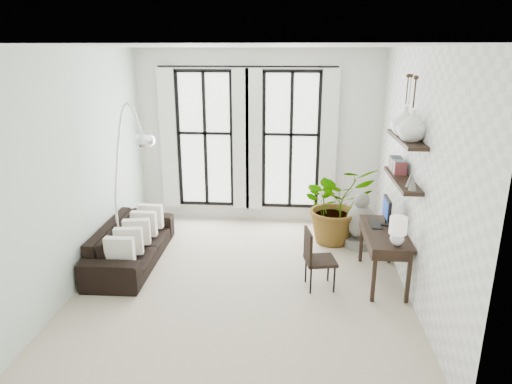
# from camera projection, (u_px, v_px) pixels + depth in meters

# --- Properties ---
(floor) EXTENTS (5.00, 5.00, 0.00)m
(floor) POSITION_uv_depth(u_px,v_px,m) (244.00, 279.00, 6.56)
(floor) COLOR #C2B49A
(floor) RESTS_ON ground
(ceiling) EXTENTS (5.00, 5.00, 0.00)m
(ceiling) POSITION_uv_depth(u_px,v_px,m) (242.00, 46.00, 5.60)
(ceiling) COLOR white
(ceiling) RESTS_ON wall_back
(wall_left) EXTENTS (0.00, 5.00, 5.00)m
(wall_left) POSITION_uv_depth(u_px,v_px,m) (81.00, 168.00, 6.26)
(wall_left) COLOR silver
(wall_left) RESTS_ON floor
(wall_right) EXTENTS (0.00, 5.00, 5.00)m
(wall_right) POSITION_uv_depth(u_px,v_px,m) (416.00, 176.00, 5.89)
(wall_right) COLOR white
(wall_right) RESTS_ON floor
(wall_back) EXTENTS (4.50, 0.00, 4.50)m
(wall_back) POSITION_uv_depth(u_px,v_px,m) (259.00, 138.00, 8.46)
(wall_back) COLOR white
(wall_back) RESTS_ON floor
(windows) EXTENTS (3.26, 0.13, 2.65)m
(windows) POSITION_uv_depth(u_px,v_px,m) (248.00, 140.00, 8.42)
(windows) COLOR white
(windows) RESTS_ON wall_back
(wall_shelves) EXTENTS (0.25, 1.30, 0.60)m
(wall_shelves) POSITION_uv_depth(u_px,v_px,m) (403.00, 163.00, 6.03)
(wall_shelves) COLOR black
(wall_shelves) RESTS_ON wall_right
(sofa) EXTENTS (0.88, 2.15, 0.62)m
(sofa) POSITION_uv_depth(u_px,v_px,m) (131.00, 243.00, 7.02)
(sofa) COLOR black
(sofa) RESTS_ON floor
(throw_pillows) EXTENTS (0.40, 1.52, 0.40)m
(throw_pillows) POSITION_uv_depth(u_px,v_px,m) (137.00, 232.00, 6.95)
(throw_pillows) COLOR white
(throw_pillows) RESTS_ON sofa
(plant) EXTENTS (1.53, 1.44, 1.35)m
(plant) POSITION_uv_depth(u_px,v_px,m) (336.00, 204.00, 7.68)
(plant) COLOR #2D7228
(plant) RESTS_ON floor
(desk) EXTENTS (0.54, 1.29, 1.15)m
(desk) POSITION_uv_depth(u_px,v_px,m) (385.00, 236.00, 6.26)
(desk) COLOR black
(desk) RESTS_ON floor
(desk_chair) EXTENTS (0.47, 0.47, 0.85)m
(desk_chair) POSITION_uv_depth(u_px,v_px,m) (315.00, 255.00, 6.19)
(desk_chair) COLOR black
(desk_chair) RESTS_ON floor
(arc_lamp) EXTENTS (0.75, 0.61, 2.47)m
(arc_lamp) POSITION_uv_depth(u_px,v_px,m) (129.00, 150.00, 6.50)
(arc_lamp) COLOR silver
(arc_lamp) RESTS_ON floor
(buddha) EXTENTS (0.52, 0.52, 0.94)m
(buddha) POSITION_uv_depth(u_px,v_px,m) (360.00, 224.00, 7.56)
(buddha) COLOR gray
(buddha) RESTS_ON floor
(vase_a) EXTENTS (0.37, 0.37, 0.38)m
(vase_a) POSITION_uv_depth(u_px,v_px,m) (413.00, 126.00, 5.60)
(vase_a) COLOR white
(vase_a) RESTS_ON shelf_upper
(vase_b) EXTENTS (0.37, 0.37, 0.38)m
(vase_b) POSITION_uv_depth(u_px,v_px,m) (405.00, 121.00, 5.98)
(vase_b) COLOR white
(vase_b) RESTS_ON shelf_upper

